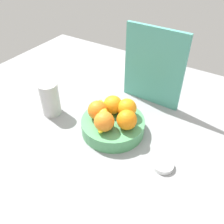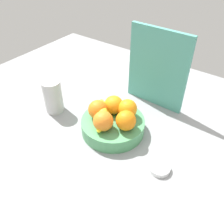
% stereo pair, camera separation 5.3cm
% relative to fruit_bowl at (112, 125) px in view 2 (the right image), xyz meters
% --- Properties ---
extents(ground_plane, '(1.80, 1.40, 0.03)m').
position_rel_fruit_bowl_xyz_m(ground_plane, '(0.00, 0.01, -0.04)').
color(ground_plane, gray).
extents(fruit_bowl, '(0.26, 0.26, 0.06)m').
position_rel_fruit_bowl_xyz_m(fruit_bowl, '(0.00, 0.00, 0.00)').
color(fruit_bowl, '#4C965F').
rests_on(fruit_bowl, ground_plane).
extents(orange_front_left, '(0.08, 0.08, 0.08)m').
position_rel_fruit_bowl_xyz_m(orange_front_left, '(0.04, 0.05, 0.07)').
color(orange_front_left, orange).
rests_on(orange_front_left, fruit_bowl).
extents(orange_front_right, '(0.08, 0.08, 0.08)m').
position_rel_fruit_bowl_xyz_m(orange_front_right, '(-0.02, 0.04, 0.07)').
color(orange_front_right, orange).
rests_on(orange_front_right, fruit_bowl).
extents(orange_center, '(0.08, 0.08, 0.08)m').
position_rel_fruit_bowl_xyz_m(orange_center, '(-0.06, -0.02, 0.07)').
color(orange_center, orange).
rests_on(orange_center, fruit_bowl).
extents(orange_back_left, '(0.08, 0.08, 0.08)m').
position_rel_fruit_bowl_xyz_m(orange_back_left, '(0.00, -0.06, 0.07)').
color(orange_back_left, orange).
rests_on(orange_back_left, fruit_bowl).
extents(orange_back_right, '(0.08, 0.08, 0.08)m').
position_rel_fruit_bowl_xyz_m(orange_back_right, '(0.07, -0.01, 0.07)').
color(orange_back_right, orange).
rests_on(orange_back_right, fruit_bowl).
extents(banana_bunch, '(0.14, 0.17, 0.06)m').
position_rel_fruit_bowl_xyz_m(banana_bunch, '(-0.02, -0.03, 0.06)').
color(banana_bunch, yellow).
rests_on(banana_bunch, fruit_bowl).
extents(cutting_board, '(0.28, 0.02, 0.36)m').
position_rel_fruit_bowl_xyz_m(cutting_board, '(0.04, 0.28, 0.15)').
color(cutting_board, teal).
rests_on(cutting_board, ground_plane).
extents(thermos_tumbler, '(0.08, 0.08, 0.15)m').
position_rel_fruit_bowl_xyz_m(thermos_tumbler, '(-0.29, -0.04, 0.05)').
color(thermos_tumbler, '#BBBAB9').
rests_on(thermos_tumbler, ground_plane).
extents(jar_lid, '(0.08, 0.08, 0.02)m').
position_rel_fruit_bowl_xyz_m(jar_lid, '(0.26, -0.07, -0.02)').
color(jar_lid, white).
rests_on(jar_lid, ground_plane).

